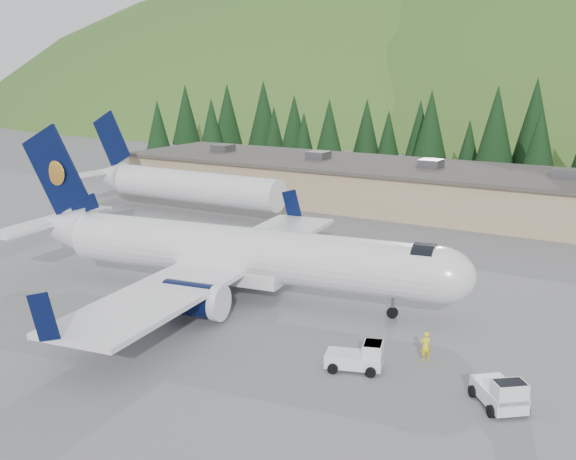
% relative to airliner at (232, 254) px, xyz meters
% --- Properties ---
extents(ground, '(600.00, 600.00, 0.00)m').
position_rel_airliner_xyz_m(ground, '(1.08, 0.16, -3.29)').
color(ground, slate).
extents(airliner, '(37.17, 35.01, 12.34)m').
position_rel_airliner_xyz_m(airliner, '(0.00, 0.00, 0.00)').
color(airliner, white).
rests_on(airliner, ground).
extents(second_airliner, '(27.50, 11.00, 10.05)m').
position_rel_airliner_xyz_m(second_airliner, '(-23.85, 22.16, 0.04)').
color(second_airliner, white).
rests_on(second_airliner, ground).
extents(baggage_tug_a, '(3.54, 2.70, 1.71)m').
position_rel_airliner_xyz_m(baggage_tug_a, '(13.93, -7.13, -2.52)').
color(baggage_tug_a, white).
rests_on(baggage_tug_a, ground).
extents(baggage_tug_b, '(3.48, 3.67, 1.80)m').
position_rel_airliner_xyz_m(baggage_tug_b, '(22.12, -7.65, -2.48)').
color(baggage_tug_b, white).
rests_on(baggage_tug_b, ground).
extents(terminal_building, '(71.00, 17.00, 6.10)m').
position_rel_airliner_xyz_m(terminal_building, '(-3.94, 38.16, -0.66)').
color(terminal_building, tan).
rests_on(terminal_building, ground).
extents(ramp_worker, '(0.77, 0.76, 1.80)m').
position_rel_airliner_xyz_m(ramp_worker, '(16.67, -3.93, -2.39)').
color(ramp_worker, yellow).
rests_on(ramp_worker, ground).
extents(tree_line, '(112.47, 18.77, 14.39)m').
position_rel_airliner_xyz_m(tree_line, '(-0.89, 62.01, 4.14)').
color(tree_line, black).
rests_on(tree_line, ground).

